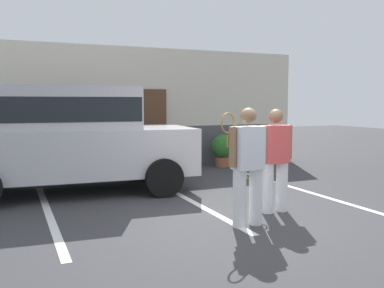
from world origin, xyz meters
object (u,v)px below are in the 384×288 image
at_px(tennis_player_man, 248,165).
at_px(tennis_player_woman, 275,159).
at_px(potted_plant_by_porch, 223,149).
at_px(parked_suv, 67,134).
at_px(potted_plant_secondary, 253,151).

relative_size(tennis_player_man, tennis_player_woman, 1.02).
distance_m(tennis_player_woman, potted_plant_by_porch, 4.88).
xyz_separation_m(parked_suv, tennis_player_man, (2.05, -3.30, -0.27)).
distance_m(tennis_player_man, tennis_player_woman, 0.93).
xyz_separation_m(tennis_player_man, potted_plant_by_porch, (2.31, 5.12, -0.39)).
xyz_separation_m(tennis_player_woman, potted_plant_secondary, (2.31, 4.40, -0.43)).
distance_m(tennis_player_woman, potted_plant_secondary, 4.99).
bearing_deg(potted_plant_by_porch, tennis_player_woman, -108.08).
distance_m(parked_suv, tennis_player_woman, 4.01).
height_order(tennis_player_man, potted_plant_by_porch, tennis_player_man).
xyz_separation_m(parked_suv, tennis_player_woman, (2.84, -2.81, -0.29)).
bearing_deg(parked_suv, tennis_player_man, -54.21).
height_order(parked_suv, potted_plant_secondary, parked_suv).
xyz_separation_m(tennis_player_man, tennis_player_woman, (0.79, 0.49, -0.03)).
relative_size(parked_suv, tennis_player_woman, 2.86).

